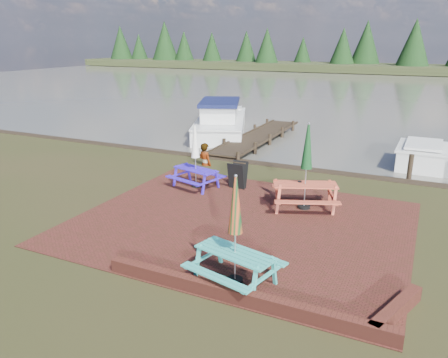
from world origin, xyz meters
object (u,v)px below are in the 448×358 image
at_px(picnic_table_teal, 235,247).
at_px(boat_jetty, 221,123).
at_px(picnic_table_blue, 196,166).
at_px(person, 205,143).
at_px(chalkboard, 238,175).
at_px(jetty, 257,137).
at_px(picnic_table_red, 306,180).

xyz_separation_m(picnic_table_teal, boat_jetty, (-7.26, 14.39, -0.38)).
relative_size(picnic_table_blue, boat_jetty, 0.28).
xyz_separation_m(picnic_table_blue, person, (-1.02, 2.63, 0.14)).
bearing_deg(boat_jetty, picnic_table_blue, -90.70).
xyz_separation_m(picnic_table_teal, person, (-4.77, 7.75, 0.08)).
bearing_deg(chalkboard, picnic_table_teal, -65.68).
bearing_deg(chalkboard, jetty, 107.65).
height_order(picnic_table_red, chalkboard, picnic_table_red).
xyz_separation_m(jetty, person, (-0.14, -5.46, 0.80)).
bearing_deg(picnic_table_blue, boat_jetty, 126.34).
xyz_separation_m(picnic_table_teal, jetty, (-4.63, 13.21, -0.71)).
bearing_deg(picnic_table_red, chalkboard, 139.44).
relative_size(picnic_table_blue, chalkboard, 2.37).
height_order(chalkboard, person, person).
xyz_separation_m(chalkboard, person, (-2.37, 2.11, 0.43)).
xyz_separation_m(picnic_table_red, person, (-4.95, 2.98, -0.00)).
bearing_deg(boat_jetty, picnic_table_teal, -84.67).
distance_m(picnic_table_blue, chalkboard, 1.48).
relative_size(chalkboard, jetty, 0.10).
bearing_deg(picnic_table_teal, picnic_table_blue, 140.03).
relative_size(chalkboard, person, 0.51).
height_order(chalkboard, boat_jetty, boat_jetty).
bearing_deg(jetty, picnic_table_teal, -70.70).
bearing_deg(jetty, picnic_table_blue, -83.84).
bearing_deg(picnic_table_teal, boat_jetty, 130.58).
bearing_deg(picnic_table_red, person, 126.98).
distance_m(picnic_table_teal, jetty, 14.01).
bearing_deg(jetty, boat_jetty, 155.83).
distance_m(jetty, boat_jetty, 2.91).
relative_size(picnic_table_teal, person, 1.30).
bearing_deg(boat_jetty, jetty, -45.62).
height_order(picnic_table_blue, chalkboard, picnic_table_blue).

